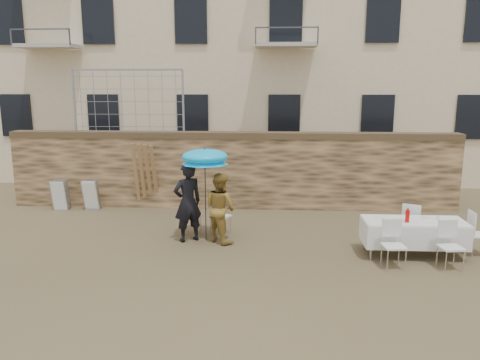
# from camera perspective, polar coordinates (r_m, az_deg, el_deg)

# --- Properties ---
(ground) EXTENTS (80.00, 80.00, 0.00)m
(ground) POSITION_cam_1_polar(r_m,az_deg,el_deg) (9.26, -3.33, -11.26)
(ground) COLOR brown
(ground) RESTS_ON ground
(stone_wall) EXTENTS (13.00, 0.50, 2.20)m
(stone_wall) POSITION_cam_1_polar(r_m,az_deg,el_deg) (13.74, -0.98, 1.13)
(stone_wall) COLOR olive
(stone_wall) RESTS_ON ground
(chain_link_fence) EXTENTS (3.20, 0.06, 1.80)m
(chain_link_fence) POSITION_cam_1_polar(r_m,az_deg,el_deg) (14.07, -13.46, 9.27)
(chain_link_fence) COLOR gray
(chain_link_fence) RESTS_ON stone_wall
(man_suit) EXTENTS (0.81, 0.74, 1.85)m
(man_suit) POSITION_cam_1_polar(r_m,az_deg,el_deg) (10.84, -6.39, -2.71)
(man_suit) COLOR black
(man_suit) RESTS_ON ground
(woman_dress) EXTENTS (0.99, 0.98, 1.62)m
(woman_dress) POSITION_cam_1_polar(r_m,az_deg,el_deg) (10.77, -2.43, -3.39)
(woman_dress) COLOR gold
(woman_dress) RESTS_ON ground
(umbrella) EXTENTS (1.10, 1.10, 2.03)m
(umbrella) POSITION_cam_1_polar(r_m,az_deg,el_deg) (10.68, -4.30, 2.53)
(umbrella) COLOR #3F3F44
(umbrella) RESTS_ON ground
(couple_chair_left) EXTENTS (0.51, 0.51, 0.96)m
(couple_chair_left) POSITION_cam_1_polar(r_m,az_deg,el_deg) (11.48, -5.88, -4.20)
(couple_chair_left) COLOR white
(couple_chair_left) RESTS_ON ground
(couple_chair_right) EXTENTS (0.65, 0.65, 0.96)m
(couple_chair_right) POSITION_cam_1_polar(r_m,az_deg,el_deg) (11.39, -2.39, -4.28)
(couple_chair_right) COLOR white
(couple_chair_right) RESTS_ON ground
(banquet_table) EXTENTS (2.10, 0.85, 0.78)m
(banquet_table) POSITION_cam_1_polar(r_m,az_deg,el_deg) (10.57, 20.49, -4.86)
(banquet_table) COLOR white
(banquet_table) RESTS_ON ground
(soda_bottle) EXTENTS (0.09, 0.09, 0.26)m
(soda_bottle) POSITION_cam_1_polar(r_m,az_deg,el_deg) (10.33, 19.73, -4.18)
(soda_bottle) COLOR red
(soda_bottle) RESTS_ON banquet_table
(table_chair_front_left) EXTENTS (0.53, 0.53, 0.96)m
(table_chair_front_left) POSITION_cam_1_polar(r_m,az_deg,el_deg) (9.80, 18.28, -7.54)
(table_chair_front_left) COLOR white
(table_chair_front_left) RESTS_ON ground
(table_chair_front_right) EXTENTS (0.55, 0.55, 0.96)m
(table_chair_front_right) POSITION_cam_1_polar(r_m,az_deg,el_deg) (10.14, 24.34, -7.36)
(table_chair_front_right) COLOR white
(table_chair_front_right) RESTS_ON ground
(table_chair_back) EXTENTS (0.64, 0.64, 0.96)m
(table_chair_back) POSITION_cam_1_polar(r_m,az_deg,el_deg) (11.43, 20.20, -4.94)
(table_chair_back) COLOR white
(table_chair_back) RESTS_ON ground
(table_chair_side) EXTENTS (0.48, 0.48, 0.96)m
(table_chair_side) POSITION_cam_1_polar(r_m,az_deg,el_deg) (11.22, 27.13, -5.82)
(table_chair_side) COLOR white
(table_chair_side) RESTS_ON ground
(chair_stack_left) EXTENTS (0.46, 0.40, 0.92)m
(chair_stack_left) POSITION_cam_1_polar(r_m,az_deg,el_deg) (14.62, -20.86, -1.56)
(chair_stack_left) COLOR white
(chair_stack_left) RESTS_ON ground
(chair_stack_right) EXTENTS (0.46, 0.32, 0.92)m
(chair_stack_right) POSITION_cam_1_polar(r_m,az_deg,el_deg) (14.28, -17.56, -1.64)
(chair_stack_right) COLOR white
(chair_stack_right) RESTS_ON ground
(wood_planks) EXTENTS (0.70, 0.20, 2.00)m
(wood_planks) POSITION_cam_1_polar(r_m,az_deg,el_deg) (13.74, -11.34, 0.48)
(wood_planks) COLOR #A37749
(wood_planks) RESTS_ON ground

